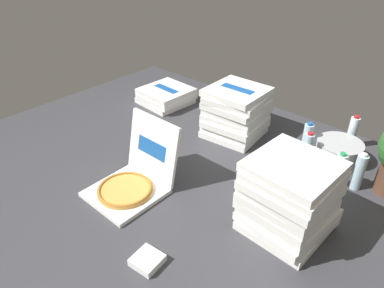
{
  "coord_description": "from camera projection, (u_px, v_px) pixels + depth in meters",
  "views": [
    {
      "loc": [
        1.26,
        -1.35,
        1.36
      ],
      "look_at": [
        -0.03,
        0.1,
        0.14
      ],
      "focal_mm": 32.82,
      "sensor_mm": 36.0,
      "label": 1
    }
  ],
  "objects": [
    {
      "name": "ground_plane",
      "position": [
        185.0,
        171.0,
        2.29
      ],
      "size": [
        3.2,
        2.4,
        0.02
      ],
      "primitive_type": "cube",
      "color": "#38383D"
    },
    {
      "name": "open_pizza_box",
      "position": [
        133.0,
        178.0,
        2.08
      ],
      "size": [
        0.39,
        0.49,
        0.41
      ],
      "color": "white",
      "rests_on": "ground_plane"
    },
    {
      "name": "pizza_stack_center_near",
      "position": [
        236.0,
        112.0,
        2.58
      ],
      "size": [
        0.44,
        0.45,
        0.37
      ],
      "color": "white",
      "rests_on": "ground_plane"
    },
    {
      "name": "pizza_stack_right_mid",
      "position": [
        166.0,
        96.0,
        3.1
      ],
      "size": [
        0.43,
        0.42,
        0.14
      ],
      "color": "white",
      "rests_on": "ground_plane"
    },
    {
      "name": "pizza_stack_left_mid",
      "position": [
        289.0,
        197.0,
        1.75
      ],
      "size": [
        0.44,
        0.44,
        0.41
      ],
      "color": "white",
      "rests_on": "ground_plane"
    },
    {
      "name": "ice_bucket",
      "position": [
        338.0,
        152.0,
        2.33
      ],
      "size": [
        0.3,
        0.3,
        0.15
      ],
      "primitive_type": "cylinder",
      "color": "#B7BABF",
      "rests_on": "ground_plane"
    },
    {
      "name": "water_bottle_0",
      "position": [
        307.0,
        140.0,
        2.38
      ],
      "size": [
        0.06,
        0.06,
        0.25
      ],
      "color": "silver",
      "rests_on": "ground_plane"
    },
    {
      "name": "water_bottle_1",
      "position": [
        338.0,
        171.0,
        2.08
      ],
      "size": [
        0.06,
        0.06,
        0.25
      ],
      "color": "white",
      "rests_on": "ground_plane"
    },
    {
      "name": "water_bottle_2",
      "position": [
        352.0,
        132.0,
        2.46
      ],
      "size": [
        0.06,
        0.06,
        0.25
      ],
      "color": "white",
      "rests_on": "ground_plane"
    },
    {
      "name": "water_bottle_3",
      "position": [
        359.0,
        172.0,
        2.07
      ],
      "size": [
        0.06,
        0.06,
        0.25
      ],
      "color": "silver",
      "rests_on": "ground_plane"
    },
    {
      "name": "water_bottle_4",
      "position": [
        307.0,
        150.0,
        2.27
      ],
      "size": [
        0.06,
        0.06,
        0.25
      ],
      "color": "silver",
      "rests_on": "ground_plane"
    },
    {
      "name": "napkin_pile",
      "position": [
        147.0,
        260.0,
        1.65
      ],
      "size": [
        0.14,
        0.14,
        0.04
      ],
      "primitive_type": "cube",
      "rotation": [
        0.0,
        0.0,
        0.11
      ],
      "color": "white",
      "rests_on": "ground_plane"
    }
  ]
}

